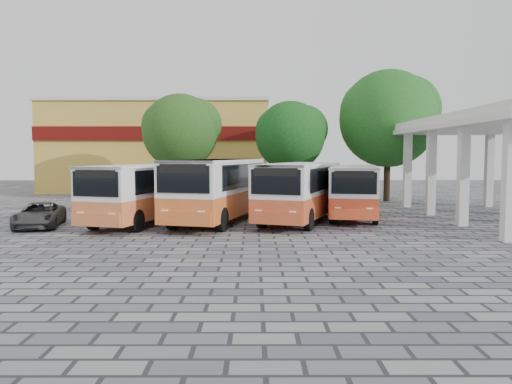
{
  "coord_description": "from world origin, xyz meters",
  "views": [
    {
      "loc": [
        -2.04,
        -21.79,
        3.39
      ],
      "look_at": [
        -1.99,
        3.45,
        1.5
      ],
      "focal_mm": 35.0,
      "sensor_mm": 36.0,
      "label": 1
    }
  ],
  "objects_px": {
    "bus_centre_left": "(217,186)",
    "bus_far_right": "(354,188)",
    "parked_car": "(39,215)",
    "bus_centre_right": "(300,188)",
    "bus_far_left": "(143,190)"
  },
  "relations": [
    {
      "from": "bus_centre_right",
      "to": "parked_car",
      "type": "xyz_separation_m",
      "value": [
        -12.4,
        -1.7,
        -1.15
      ]
    },
    {
      "from": "bus_far_left",
      "to": "parked_car",
      "type": "height_order",
      "value": "bus_far_left"
    },
    {
      "from": "bus_centre_left",
      "to": "parked_car",
      "type": "xyz_separation_m",
      "value": [
        -8.24,
        -1.56,
        -1.26
      ]
    },
    {
      "from": "bus_far_left",
      "to": "parked_car",
      "type": "bearing_deg",
      "value": -148.99
    },
    {
      "from": "bus_far_left",
      "to": "bus_centre_left",
      "type": "xyz_separation_m",
      "value": [
        3.62,
        0.35,
        0.15
      ]
    },
    {
      "from": "bus_centre_left",
      "to": "bus_far_right",
      "type": "relative_size",
      "value": 1.14
    },
    {
      "from": "bus_far_left",
      "to": "parked_car",
      "type": "relative_size",
      "value": 2.09
    },
    {
      "from": "bus_far_left",
      "to": "parked_car",
      "type": "xyz_separation_m",
      "value": [
        -4.62,
        -1.22,
        -1.11
      ]
    },
    {
      "from": "bus_far_left",
      "to": "parked_car",
      "type": "distance_m",
      "value": 4.91
    },
    {
      "from": "bus_far_right",
      "to": "parked_car",
      "type": "relative_size",
      "value": 1.98
    },
    {
      "from": "bus_far_left",
      "to": "bus_centre_right",
      "type": "bearing_deg",
      "value": 19.84
    },
    {
      "from": "bus_centre_right",
      "to": "bus_centre_left",
      "type": "bearing_deg",
      "value": -158.21
    },
    {
      "from": "bus_centre_left",
      "to": "parked_car",
      "type": "height_order",
      "value": "bus_centre_left"
    },
    {
      "from": "bus_far_left",
      "to": "bus_centre_left",
      "type": "bearing_deg",
      "value": 21.72
    },
    {
      "from": "bus_far_left",
      "to": "bus_centre_left",
      "type": "relative_size",
      "value": 0.92
    }
  ]
}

